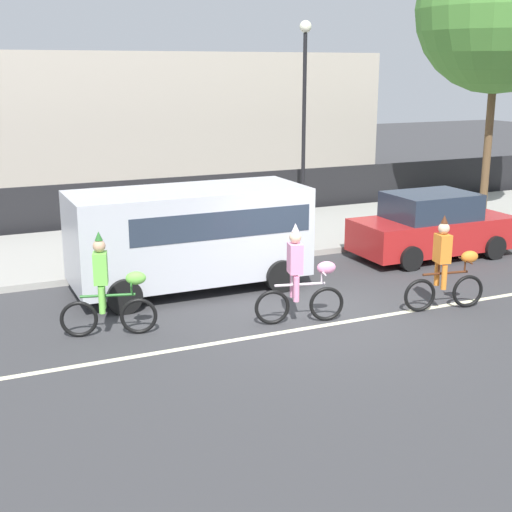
{
  "coord_description": "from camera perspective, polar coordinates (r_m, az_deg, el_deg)",
  "views": [
    {
      "loc": [
        -6.42,
        -11.38,
        4.68
      ],
      "look_at": [
        -0.76,
        1.2,
        1.0
      ],
      "focal_mm": 50.0,
      "sensor_mm": 36.0,
      "label": 1
    }
  ],
  "objects": [
    {
      "name": "ground_plane",
      "position": [
        13.88,
        4.91,
        -4.83
      ],
      "size": [
        80.0,
        80.0,
        0.0
      ],
      "primitive_type": "plane",
      "color": "#38383A"
    },
    {
      "name": "road_centre_line",
      "position": [
        13.47,
        5.94,
        -5.46
      ],
      "size": [
        36.0,
        0.14,
        0.01
      ],
      "primitive_type": "cube",
      "color": "beige",
      "rests_on": "ground"
    },
    {
      "name": "sidewalk_curb",
      "position": [
        19.55,
        -4.35,
        1.26
      ],
      "size": [
        60.0,
        5.0,
        0.15
      ],
      "primitive_type": "cube",
      "color": "#9E9B93",
      "rests_on": "ground"
    },
    {
      "name": "fence_line",
      "position": [
        22.11,
        -6.96,
        4.45
      ],
      "size": [
        40.0,
        0.08,
        1.4
      ],
      "primitive_type": "cube",
      "color": "black",
      "rests_on": "ground"
    },
    {
      "name": "building_backdrop",
      "position": [
        29.6,
        -18.75,
        10.13
      ],
      "size": [
        28.0,
        8.0,
        5.21
      ],
      "primitive_type": "cube",
      "color": "#B2A899",
      "rests_on": "ground"
    },
    {
      "name": "parade_cyclist_lime",
      "position": [
        12.88,
        -11.73,
        -2.73
      ],
      "size": [
        1.68,
        0.62,
        1.92
      ],
      "color": "black",
      "rests_on": "ground"
    },
    {
      "name": "parade_cyclist_pink",
      "position": [
        13.27,
        3.6,
        -1.91
      ],
      "size": [
        1.69,
        0.58,
        1.92
      ],
      "color": "black",
      "rests_on": "ground"
    },
    {
      "name": "parade_cyclist_orange",
      "position": [
        14.46,
        14.98,
        -0.99
      ],
      "size": [
        1.71,
        0.53,
        1.92
      ],
      "color": "black",
      "rests_on": "ground"
    },
    {
      "name": "parked_van_silver",
      "position": [
        15.28,
        -5.11,
        2.01
      ],
      "size": [
        5.0,
        2.22,
        2.18
      ],
      "color": "silver",
      "rests_on": "ground"
    },
    {
      "name": "parked_car_red",
      "position": [
        18.48,
        13.89,
        2.3
      ],
      "size": [
        4.1,
        1.92,
        1.64
      ],
      "color": "#AD1E1E",
      "rests_on": "ground"
    },
    {
      "name": "street_lamp_post",
      "position": [
        22.3,
        3.9,
        13.11
      ],
      "size": [
        0.36,
        0.36,
        5.86
      ],
      "color": "black",
      "rests_on": "sidewalk_curb"
    },
    {
      "name": "street_tree_near_lamp",
      "position": [
        23.29,
        18.87,
        18.17
      ],
      "size": [
        4.89,
        4.89,
        8.61
      ],
      "color": "brown",
      "rests_on": "sidewalk_curb"
    }
  ]
}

